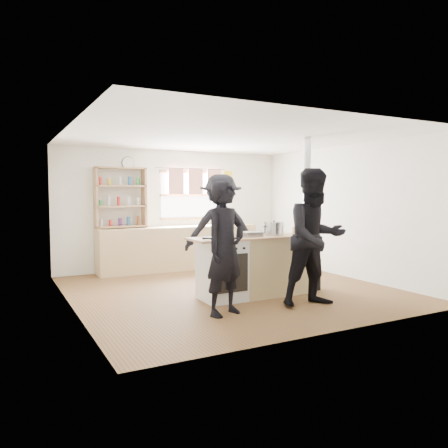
{
  "coord_description": "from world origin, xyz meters",
  "views": [
    {
      "loc": [
        -3.42,
        -6.24,
        1.59
      ],
      "look_at": [
        -0.18,
        -0.1,
        1.1
      ],
      "focal_mm": 35.0,
      "sensor_mm": 36.0,
      "label": 1
    }
  ],
  "objects_px": {
    "flue_heater": "(306,251)",
    "roast_tray": "(250,234)",
    "skillet_greens": "(222,237)",
    "thermos": "(224,219)",
    "person_far": "(221,230)",
    "bread_board": "(300,231)",
    "cooking_island": "(256,266)",
    "stockpot_stove": "(225,232)",
    "stockpot_counter": "(274,228)",
    "person_near_left": "(225,248)",
    "person_near_right": "(316,237)"
  },
  "relations": [
    {
      "from": "flue_heater",
      "to": "roast_tray",
      "type": "bearing_deg",
      "value": -179.81
    },
    {
      "from": "skillet_greens",
      "to": "flue_heater",
      "type": "distance_m",
      "value": 1.68
    },
    {
      "from": "thermos",
      "to": "person_far",
      "type": "relative_size",
      "value": 0.14
    },
    {
      "from": "thermos",
      "to": "bread_board",
      "type": "distance_m",
      "value": 2.85
    },
    {
      "from": "cooking_island",
      "to": "person_far",
      "type": "height_order",
      "value": "person_far"
    },
    {
      "from": "skillet_greens",
      "to": "person_far",
      "type": "xyz_separation_m",
      "value": [
        0.55,
        1.09,
        -0.0
      ]
    },
    {
      "from": "stockpot_stove",
      "to": "bread_board",
      "type": "distance_m",
      "value": 1.26
    },
    {
      "from": "thermos",
      "to": "flue_heater",
      "type": "distance_m",
      "value": 2.8
    },
    {
      "from": "roast_tray",
      "to": "bread_board",
      "type": "distance_m",
      "value": 0.9
    },
    {
      "from": "cooking_island",
      "to": "stockpot_stove",
      "type": "distance_m",
      "value": 0.72
    },
    {
      "from": "stockpot_counter",
      "to": "person_near_left",
      "type": "xyz_separation_m",
      "value": [
        -1.26,
        -0.73,
        -0.16
      ]
    },
    {
      "from": "thermos",
      "to": "cooking_island",
      "type": "relative_size",
      "value": 0.14
    },
    {
      "from": "bread_board",
      "to": "flue_heater",
      "type": "relative_size",
      "value": 0.13
    },
    {
      "from": "roast_tray",
      "to": "person_near_left",
      "type": "xyz_separation_m",
      "value": [
        -0.8,
        -0.7,
        -0.1
      ]
    },
    {
      "from": "thermos",
      "to": "cooking_island",
      "type": "bearing_deg",
      "value": -108.02
    },
    {
      "from": "skillet_greens",
      "to": "roast_tray",
      "type": "bearing_deg",
      "value": 14.5
    },
    {
      "from": "stockpot_counter",
      "to": "person_far",
      "type": "relative_size",
      "value": 0.17
    },
    {
      "from": "skillet_greens",
      "to": "stockpot_stove",
      "type": "xyz_separation_m",
      "value": [
        0.22,
        0.32,
        0.05
      ]
    },
    {
      "from": "bread_board",
      "to": "roast_tray",
      "type": "bearing_deg",
      "value": 175.94
    },
    {
      "from": "thermos",
      "to": "person_far",
      "type": "bearing_deg",
      "value": -119.16
    },
    {
      "from": "thermos",
      "to": "person_near_left",
      "type": "relative_size",
      "value": 0.15
    },
    {
      "from": "roast_tray",
      "to": "person_near_left",
      "type": "relative_size",
      "value": 0.18
    },
    {
      "from": "roast_tray",
      "to": "flue_heater",
      "type": "xyz_separation_m",
      "value": [
        1.08,
        0.0,
        -0.32
      ]
    },
    {
      "from": "thermos",
      "to": "roast_tray",
      "type": "xyz_separation_m",
      "value": [
        -1.01,
        -2.78,
        -0.06
      ]
    },
    {
      "from": "stockpot_stove",
      "to": "flue_heater",
      "type": "bearing_deg",
      "value": -6.77
    },
    {
      "from": "bread_board",
      "to": "person_near_left",
      "type": "relative_size",
      "value": 0.19
    },
    {
      "from": "skillet_greens",
      "to": "person_near_left",
      "type": "relative_size",
      "value": 0.17
    },
    {
      "from": "flue_heater",
      "to": "person_near_left",
      "type": "xyz_separation_m",
      "value": [
        -1.88,
        -0.71,
        0.23
      ]
    },
    {
      "from": "flue_heater",
      "to": "person_near_left",
      "type": "relative_size",
      "value": 1.43
    },
    {
      "from": "cooking_island",
      "to": "flue_heater",
      "type": "distance_m",
      "value": 0.99
    },
    {
      "from": "skillet_greens",
      "to": "person_far",
      "type": "height_order",
      "value": "person_far"
    },
    {
      "from": "stockpot_counter",
      "to": "person_near_right",
      "type": "bearing_deg",
      "value": -84.85
    },
    {
      "from": "flue_heater",
      "to": "stockpot_counter",
      "type": "bearing_deg",
      "value": 177.68
    },
    {
      "from": "person_near_right",
      "to": "cooking_island",
      "type": "bearing_deg",
      "value": 121.29
    },
    {
      "from": "stockpot_counter",
      "to": "thermos",
      "type": "bearing_deg",
      "value": 78.56
    },
    {
      "from": "stockpot_stove",
      "to": "person_far",
      "type": "bearing_deg",
      "value": 66.97
    },
    {
      "from": "thermos",
      "to": "person_near_left",
      "type": "distance_m",
      "value": 3.93
    },
    {
      "from": "stockpot_stove",
      "to": "cooking_island",
      "type": "bearing_deg",
      "value": -19.81
    },
    {
      "from": "cooking_island",
      "to": "bread_board",
      "type": "distance_m",
      "value": 0.94
    },
    {
      "from": "thermos",
      "to": "bread_board",
      "type": "xyz_separation_m",
      "value": [
        -0.12,
        -2.84,
        -0.05
      ]
    },
    {
      "from": "person_near_left",
      "to": "bread_board",
      "type": "bearing_deg",
      "value": 1.76
    },
    {
      "from": "roast_tray",
      "to": "stockpot_stove",
      "type": "distance_m",
      "value": 0.38
    },
    {
      "from": "thermos",
      "to": "skillet_greens",
      "type": "bearing_deg",
      "value": -118.25
    },
    {
      "from": "stockpot_counter",
      "to": "flue_heater",
      "type": "relative_size",
      "value": 0.13
    },
    {
      "from": "cooking_island",
      "to": "skillet_greens",
      "type": "height_order",
      "value": "skillet_greens"
    },
    {
      "from": "roast_tray",
      "to": "stockpot_counter",
      "type": "height_order",
      "value": "stockpot_counter"
    },
    {
      "from": "stockpot_stove",
      "to": "person_near_left",
      "type": "bearing_deg",
      "value": -117.93
    },
    {
      "from": "person_near_left",
      "to": "person_far",
      "type": "distance_m",
      "value": 1.83
    },
    {
      "from": "cooking_island",
      "to": "person_far",
      "type": "distance_m",
      "value": 1.06
    },
    {
      "from": "skillet_greens",
      "to": "person_near_left",
      "type": "distance_m",
      "value": 0.62
    }
  ]
}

